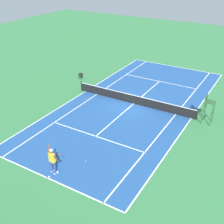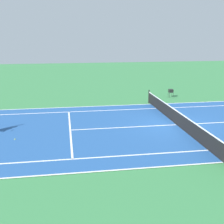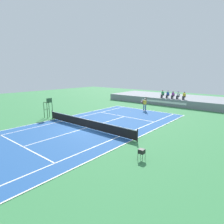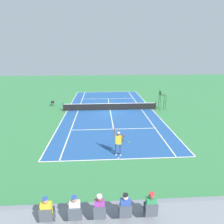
% 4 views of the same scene
% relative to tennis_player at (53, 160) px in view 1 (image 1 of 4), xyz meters
% --- Properties ---
extents(ground_plane, '(80.00, 80.00, 0.00)m').
position_rel_tennis_player_xyz_m(ground_plane, '(0.02, -11.29, -0.99)').
color(ground_plane, '#387F47').
extents(court, '(11.08, 23.88, 0.03)m').
position_rel_tennis_player_xyz_m(court, '(0.02, -11.29, -0.98)').
color(court, '#235193').
rests_on(court, ground).
extents(net, '(11.98, 0.10, 1.07)m').
position_rel_tennis_player_xyz_m(net, '(0.02, -11.29, -0.47)').
color(net, black).
rests_on(net, ground).
extents(tennis_player, '(0.82, 0.62, 2.08)m').
position_rel_tennis_player_xyz_m(tennis_player, '(0.00, 0.00, 0.00)').
color(tennis_player, navy).
rests_on(tennis_player, ground).
extents(tennis_ball, '(0.07, 0.07, 0.07)m').
position_rel_tennis_player_xyz_m(tennis_ball, '(-1.07, -1.98, -0.96)').
color(tennis_ball, '#D1E533').
rests_on(tennis_ball, ground).
extents(umpire_chair, '(0.77, 0.77, 2.44)m').
position_rel_tennis_player_xyz_m(umpire_chair, '(-6.69, -11.29, 0.56)').
color(umpire_chair, '#2D562D').
rests_on(umpire_chair, ground).
extents(ball_hopper, '(0.36, 0.36, 0.70)m').
position_rel_tennis_player_xyz_m(ball_hopper, '(7.89, -13.82, -0.42)').
color(ball_hopper, black).
rests_on(ball_hopper, ground).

